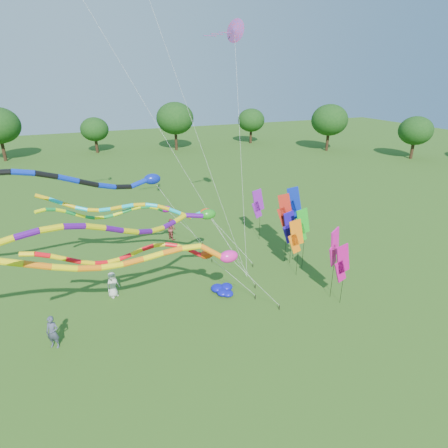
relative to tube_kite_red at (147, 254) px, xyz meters
name	(u,v)px	position (x,y,z in m)	size (l,w,h in m)	color
ground	(238,323)	(4.35, -2.16, -4.16)	(160.00, 160.00, 0.00)	#255416
tree_ring	(143,210)	(0.66, 3.83, 1.12)	(115.62, 119.85, 9.35)	#382314
tube_kite_red	(147,254)	(0.00, 0.00, 0.00)	(11.95, 1.09, 6.00)	black
tube_kite_orange	(121,259)	(-1.49, -1.66, 0.82)	(17.28, 1.11, 7.22)	black
tube_kite_purple	(136,226)	(-0.79, -2.30, 2.64)	(14.30, 5.36, 8.54)	black
tube_kite_blue	(55,181)	(-3.93, 3.19, 3.62)	(18.20, 3.32, 9.70)	black
tube_kite_cyan	(148,209)	(1.03, 4.41, 0.92)	(13.09, 2.54, 6.91)	black
tube_kite_green	(125,211)	(-0.07, 6.82, 0.14)	(11.21, 2.85, 6.08)	black
delta_kite_high_c	(234,30)	(8.47, 7.94, 11.51)	(3.22, 7.12, 16.88)	black
banner_pole_blue_b	(293,204)	(11.15, 3.39, 0.26)	(1.12, 0.45, 5.70)	black
banner_pole_magenta_a	(334,247)	(10.56, -2.06, -0.64)	(1.09, 0.56, 4.78)	black
banner_pole_violet	(258,204)	(10.51, 7.53, -0.97)	(1.16, 0.11, 4.45)	black
banner_pole_orange	(296,237)	(10.10, 1.26, -1.23)	(1.16, 0.26, 4.19)	black
banner_pole_green	(302,225)	(11.03, 1.93, -0.82)	(1.16, 0.14, 4.60)	black
banner_pole_blue_a	(289,227)	(10.65, 2.93, -1.29)	(1.16, 0.11, 4.13)	black
banner_pole_magenta_b	(342,263)	(10.69, -2.73, -1.40)	(1.16, 0.15, 4.02)	black
banner_pole_red	(285,210)	(10.44, 3.37, -0.14)	(1.11, 0.50, 5.30)	black
blue_nylon_heap	(224,286)	(4.99, 1.38, -3.92)	(1.26, 1.64, 0.57)	#0D10AD
person_a	(113,285)	(-1.70, 3.35, -3.32)	(0.82, 0.54, 1.69)	beige
person_b	(53,332)	(-5.10, -0.30, -3.26)	(0.66, 0.43, 1.80)	#3F4258
person_c	(171,229)	(3.99, 10.48, -3.26)	(0.88, 0.69, 1.81)	brown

